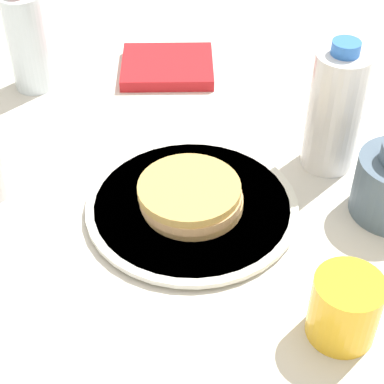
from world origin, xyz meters
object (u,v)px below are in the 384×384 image
water_bottle_near (335,110)px  water_bottle_far (28,41)px  plate (192,206)px  pancake_stack (191,196)px  juice_glass (345,308)px

water_bottle_near → water_bottle_far: bearing=-49.9°
plate → water_bottle_near: bearing=-177.9°
pancake_stack → juice_glass: bearing=105.4°
plate → water_bottle_far: (0.11, -0.40, 0.08)m
pancake_stack → water_bottle_far: 0.42m
water_bottle_near → water_bottle_far: 0.52m
juice_glass → water_bottle_near: (-0.16, -0.26, 0.05)m
juice_glass → water_bottle_near: 0.31m
water_bottle_near → pancake_stack: bearing=3.3°
plate → water_bottle_far: size_ratio=1.58×
juice_glass → water_bottle_near: bearing=-121.7°
water_bottle_far → water_bottle_near: bearing=130.1°
plate → water_bottle_far: 0.42m
plate → water_bottle_far: bearing=-75.1°
water_bottle_near → water_bottle_far: (0.33, -0.39, -0.01)m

